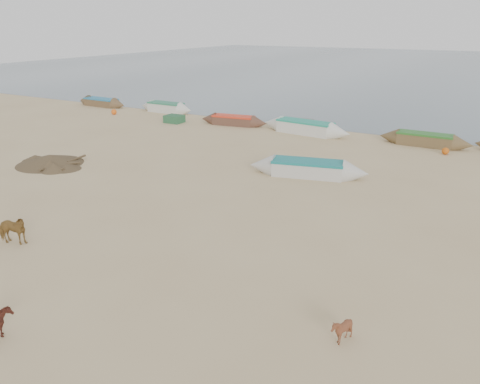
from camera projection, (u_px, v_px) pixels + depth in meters
name	position (u px, v px, depth m)	size (l,w,h in m)	color
ground	(186.00, 251.00, 16.80)	(140.00, 140.00, 0.00)	tan
sea	(452.00, 68.00, 83.98)	(160.00, 160.00, 0.00)	slate
cow_adult	(12.00, 230.00, 17.16)	(0.61, 1.34, 1.13)	brown
calf_front	(342.00, 330.00, 11.90)	(0.60, 0.67, 0.74)	brown
near_canoe	(308.00, 168.00, 24.91)	(6.34, 1.37, 0.84)	beige
debris_pile	(50.00, 159.00, 27.07)	(3.79, 3.79, 0.55)	brown
waterline_canoes	(336.00, 129.00, 34.01)	(57.32, 3.77, 0.95)	brown
beach_clutter	(412.00, 142.00, 30.97)	(45.83, 4.85, 0.64)	#285A37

